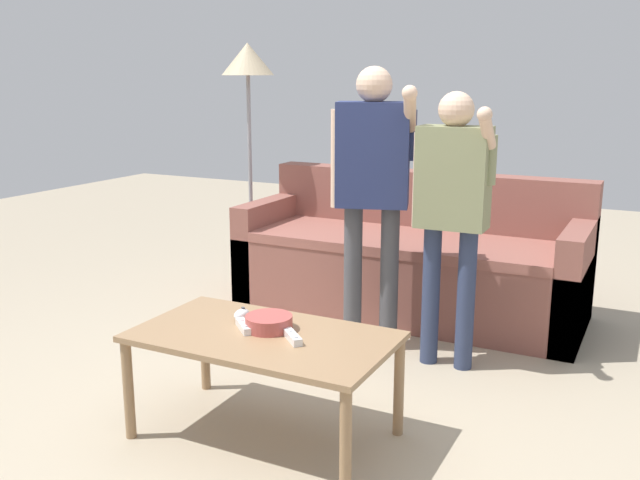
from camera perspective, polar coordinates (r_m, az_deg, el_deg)
The scene contains 10 objects.
ground_plane at distance 3.24m, azimuth -2.29°, elevation -14.02°, with size 12.00×12.00×0.00m, color tan.
couch at distance 4.52m, azimuth 7.40°, elevation -1.85°, with size 2.16×0.83×0.87m.
coffee_table at distance 2.90m, azimuth -4.64°, elevation -8.60°, with size 1.06×0.60×0.45m.
snack_bowl at distance 2.92m, azimuth -4.19°, elevation -6.73°, with size 0.20×0.20×0.06m, color #B24C47.
game_remote_nunchuk at distance 3.05m, azimuth -6.40°, elevation -6.06°, with size 0.06×0.09×0.05m.
floor_lamp at distance 5.02m, azimuth -5.90°, elevation 13.25°, with size 0.37×0.37×1.71m.
player_center at distance 3.73m, azimuth 4.32°, elevation 5.23°, with size 0.50×0.33×1.53m.
player_right at distance 3.55m, azimuth 10.75°, elevation 3.36°, with size 0.42×0.29×1.41m.
game_remote_wand_near at distance 2.81m, azimuth -2.27°, elevation -7.90°, with size 0.13×0.13×0.03m.
game_remote_wand_far at distance 2.93m, azimuth -6.23°, elevation -7.01°, with size 0.14×0.13×0.03m.
Camera 1 is at (1.41, -2.51, 1.48)m, focal length 39.24 mm.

